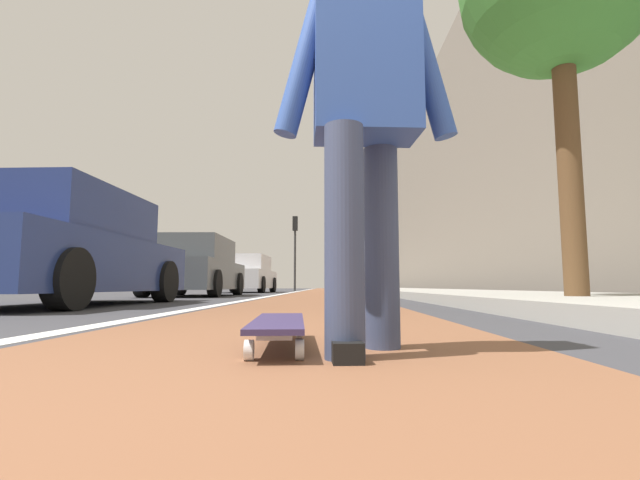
# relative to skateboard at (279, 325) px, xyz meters

# --- Properties ---
(ground_plane) EXTENTS (80.00, 80.00, 0.00)m
(ground_plane) POSITION_rel_skateboard_xyz_m (9.18, 0.02, -0.09)
(ground_plane) COLOR #38383D
(bike_lane_paint) EXTENTS (56.00, 2.16, 0.00)m
(bike_lane_paint) POSITION_rel_skateboard_xyz_m (23.18, 0.02, -0.09)
(bike_lane_paint) COLOR brown
(bike_lane_paint) RESTS_ON ground
(lane_stripe_white) EXTENTS (52.00, 0.16, 0.01)m
(lane_stripe_white) POSITION_rel_skateboard_xyz_m (19.18, 1.25, -0.09)
(lane_stripe_white) COLOR silver
(lane_stripe_white) RESTS_ON ground
(sidewalk_curb) EXTENTS (52.00, 3.20, 0.14)m
(sidewalk_curb) POSITION_rel_skateboard_xyz_m (17.18, -3.26, -0.02)
(sidewalk_curb) COLOR #9E9B93
(sidewalk_curb) RESTS_ON ground
(building_facade) EXTENTS (40.00, 1.20, 12.00)m
(building_facade) POSITION_rel_skateboard_xyz_m (21.18, -6.42, 5.91)
(building_facade) COLOR slate
(building_facade) RESTS_ON ground
(skateboard) EXTENTS (0.85, 0.26, 0.11)m
(skateboard) POSITION_rel_skateboard_xyz_m (0.00, 0.00, 0.00)
(skateboard) COLOR white
(skateboard) RESTS_ON ground
(skater_person) EXTENTS (0.47, 0.72, 1.64)m
(skater_person) POSITION_rel_skateboard_xyz_m (-0.15, -0.35, 0.84)
(skater_person) COLOR #384260
(skater_person) RESTS_ON ground
(parked_car_near) EXTENTS (4.09, 1.95, 1.48)m
(parked_car_near) POSITION_rel_skateboard_xyz_m (3.89, 3.24, 0.62)
(parked_car_near) COLOR navy
(parked_car_near) RESTS_ON ground
(parked_car_mid) EXTENTS (4.23, 1.87, 1.47)m
(parked_car_mid) POSITION_rel_skateboard_xyz_m (9.45, 3.18, 0.61)
(parked_car_mid) COLOR #4C5156
(parked_car_mid) RESTS_ON ground
(parked_car_far) EXTENTS (4.46, 2.04, 1.47)m
(parked_car_far) POSITION_rel_skateboard_xyz_m (16.00, 3.09, 0.61)
(parked_car_far) COLOR silver
(parked_car_far) RESTS_ON ground
(traffic_light) EXTENTS (0.33, 0.28, 4.14)m
(traffic_light) POSITION_rel_skateboard_xyz_m (22.80, 1.65, 2.77)
(traffic_light) COLOR #2D2D2D
(traffic_light) RESTS_ON ground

